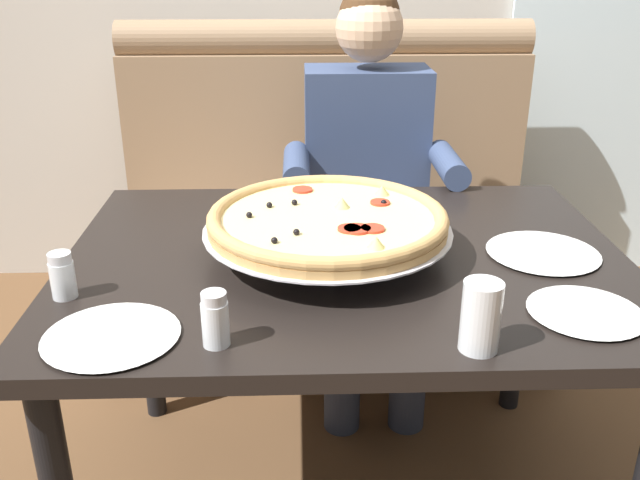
# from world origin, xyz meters

# --- Properties ---
(booth_bench) EXTENTS (1.53, 0.78, 1.13)m
(booth_bench) POSITION_xyz_m (0.00, 0.95, 0.40)
(booth_bench) COLOR #937556
(booth_bench) RESTS_ON ground_plane
(dining_table) EXTENTS (1.28, 0.95, 0.73)m
(dining_table) POSITION_xyz_m (0.00, 0.00, 0.65)
(dining_table) COLOR black
(dining_table) RESTS_ON ground_plane
(diner_main) EXTENTS (0.54, 0.64, 1.27)m
(diner_main) POSITION_xyz_m (0.12, 0.68, 0.71)
(diner_main) COLOR #2D3342
(diner_main) RESTS_ON ground_plane
(pizza) EXTENTS (0.56, 0.56, 0.12)m
(pizza) POSITION_xyz_m (-0.04, -0.00, 0.81)
(pizza) COLOR silver
(pizza) RESTS_ON dining_table
(shaker_pepper_flakes) EXTENTS (0.05, 0.05, 0.10)m
(shaker_pepper_flakes) POSITION_xyz_m (-0.26, -0.38, 0.77)
(shaker_pepper_flakes) COLOR white
(shaker_pepper_flakes) RESTS_ON dining_table
(shaker_oregano) EXTENTS (0.05, 0.05, 0.10)m
(shaker_oregano) POSITION_xyz_m (-0.58, -0.19, 0.77)
(shaker_oregano) COLOR white
(shaker_oregano) RESTS_ON dining_table
(plate_near_left) EXTENTS (0.22, 0.22, 0.02)m
(plate_near_left) POSITION_xyz_m (0.44, -0.29, 0.74)
(plate_near_left) COLOR white
(plate_near_left) RESTS_ON dining_table
(plate_near_right) EXTENTS (0.26, 0.26, 0.02)m
(plate_near_right) POSITION_xyz_m (0.45, -0.01, 0.74)
(plate_near_right) COLOR white
(plate_near_right) RESTS_ON dining_table
(plate_far_side) EXTENTS (0.25, 0.25, 0.02)m
(plate_far_side) POSITION_xyz_m (-0.45, -0.35, 0.74)
(plate_far_side) COLOR white
(plate_far_side) RESTS_ON dining_table
(drinking_glass) EXTENTS (0.07, 0.07, 0.13)m
(drinking_glass) POSITION_xyz_m (0.20, -0.41, 0.78)
(drinking_glass) COLOR silver
(drinking_glass) RESTS_ON dining_table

